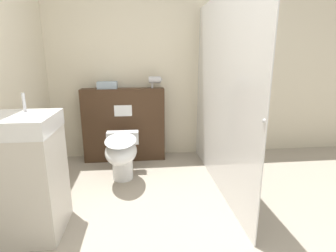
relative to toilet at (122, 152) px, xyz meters
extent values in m
cube|color=beige|center=(0.49, 0.85, 0.92)|extent=(8.00, 0.06, 2.50)
cube|color=#3D2819|center=(0.00, 0.66, 0.14)|extent=(1.05, 0.21, 0.96)
cube|color=white|center=(0.00, 0.55, 0.35)|extent=(0.22, 0.01, 0.14)
cube|color=silver|center=(1.02, -0.19, 0.64)|extent=(0.01, 2.02, 1.95)
sphere|color=#B2B2B7|center=(1.02, -1.16, 0.60)|extent=(0.04, 0.04, 0.04)
cylinder|color=white|center=(0.00, 0.05, -0.16)|extent=(0.23, 0.23, 0.34)
ellipsoid|color=white|center=(0.00, -0.06, 0.03)|extent=(0.34, 0.60, 0.23)
ellipsoid|color=white|center=(0.00, -0.06, 0.16)|extent=(0.33, 0.59, 0.02)
cube|color=white|center=(0.00, 0.28, 0.08)|extent=(0.37, 0.13, 0.15)
cube|color=beige|center=(-0.65, -0.82, 0.07)|extent=(0.48, 0.48, 0.81)
cube|color=white|center=(-0.65, -0.82, 0.54)|extent=(0.49, 0.49, 0.13)
cylinder|color=silver|center=(-0.65, -0.69, 0.68)|extent=(0.02, 0.02, 0.14)
cylinder|color=#B7B7BC|center=(0.41, 0.68, 0.73)|extent=(0.15, 0.09, 0.09)
cone|color=#B7B7BC|center=(0.50, 0.68, 0.73)|extent=(0.03, 0.07, 0.07)
cylinder|color=#B7B7BC|center=(0.38, 0.68, 0.67)|extent=(0.03, 0.03, 0.10)
cube|color=#8C9EAD|center=(-0.19, 0.67, 0.67)|extent=(0.24, 0.17, 0.09)
camera|label=1|loc=(0.21, -2.73, 1.00)|focal=28.00mm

